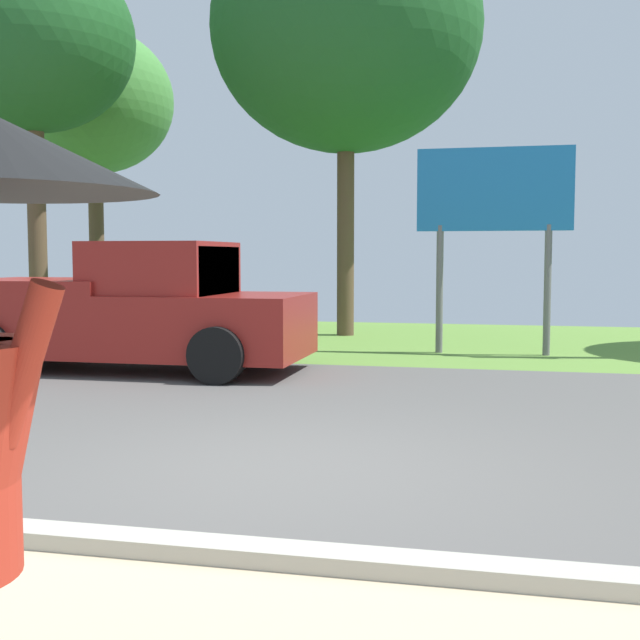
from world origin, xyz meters
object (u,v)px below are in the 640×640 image
pickup_truck (132,311)px  tree_right_far (32,40)px  tree_left_far (94,102)px  roadside_billboard (494,204)px  tree_center_back (346,29)px

pickup_truck → tree_right_far: size_ratio=0.68×
tree_left_far → roadside_billboard: bearing=-22.7°
tree_left_far → tree_center_back: size_ratio=0.80×
roadside_billboard → tree_right_far: (-8.84, 0.37, 3.30)m
tree_left_far → tree_right_far: size_ratio=0.92×
roadside_billboard → tree_right_far: bearing=177.6°
tree_left_far → tree_center_back: (6.39, -1.27, 1.00)m
tree_center_back → pickup_truck: bearing=-109.6°
pickup_truck → tree_left_far: size_ratio=0.73×
tree_center_back → tree_right_far: bearing=-158.1°
roadside_billboard → tree_left_far: (-9.47, 3.96, 2.79)m
tree_center_back → tree_left_far: bearing=168.8°
pickup_truck → tree_center_back: bearing=74.9°
pickup_truck → tree_left_far: bearing=125.8°
tree_left_far → tree_center_back: bearing=-11.2°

